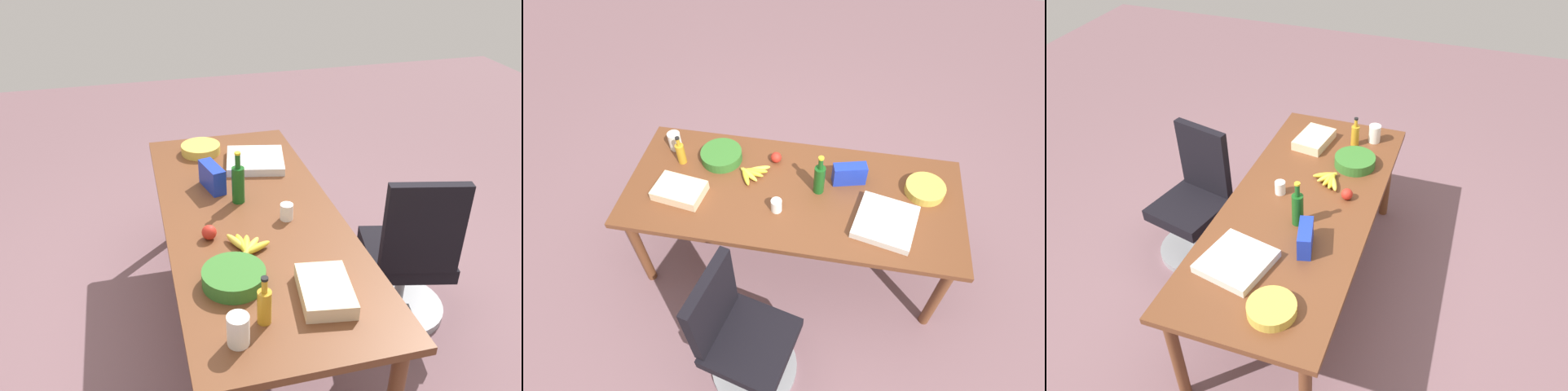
# 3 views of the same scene
# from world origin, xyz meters

# --- Properties ---
(ground_plane) EXTENTS (10.00, 10.00, 0.00)m
(ground_plane) POSITION_xyz_m (0.00, 0.00, 0.00)
(ground_plane) COLOR #77565D
(conference_table) EXTENTS (2.23, 0.95, 0.78)m
(conference_table) POSITION_xyz_m (0.00, 0.00, 0.70)
(conference_table) COLOR brown
(conference_table) RESTS_ON ground
(office_chair) EXTENTS (0.58, 0.57, 1.02)m
(office_chair) POSITION_xyz_m (-0.15, -0.90, 0.39)
(office_chair) COLOR gray
(office_chair) RESTS_ON ground
(mayo_jar) EXTENTS (0.09, 0.09, 0.13)m
(mayo_jar) POSITION_xyz_m (-0.90, 0.27, 0.84)
(mayo_jar) COLOR white
(mayo_jar) RESTS_ON conference_table
(paper_cup) EXTENTS (0.07, 0.07, 0.09)m
(paper_cup) POSITION_xyz_m (-0.08, -0.17, 0.82)
(paper_cup) COLOR white
(paper_cup) RESTS_ON conference_table
(sheet_cake) EXTENTS (0.35, 0.26, 0.07)m
(sheet_cake) POSITION_xyz_m (-0.73, -0.15, 0.81)
(sheet_cake) COLOR beige
(sheet_cake) RESTS_ON conference_table
(salad_bowl) EXTENTS (0.34, 0.34, 0.07)m
(salad_bowl) POSITION_xyz_m (-0.54, 0.21, 0.81)
(salad_bowl) COLOR #346F29
(salad_bowl) RESTS_ON conference_table
(chip_bowl) EXTENTS (0.33, 0.33, 0.06)m
(chip_bowl) POSITION_xyz_m (0.86, 0.15, 0.81)
(chip_bowl) COLOR gold
(chip_bowl) RESTS_ON conference_table
(chip_bag_blue) EXTENTS (0.23, 0.13, 0.15)m
(chip_bag_blue) POSITION_xyz_m (0.36, 0.15, 0.85)
(chip_bag_blue) COLOR #1B35B8
(chip_bag_blue) RESTS_ON conference_table
(apple_red) EXTENTS (0.09, 0.09, 0.08)m
(apple_red) POSITION_xyz_m (-0.16, 0.26, 0.81)
(apple_red) COLOR red
(apple_red) RESTS_ON conference_table
(pizza_box) EXTENTS (0.43, 0.43, 0.05)m
(pizza_box) POSITION_xyz_m (0.61, -0.17, 0.80)
(pizza_box) COLOR silver
(pizza_box) RESTS_ON conference_table
(dressing_bottle) EXTENTS (0.07, 0.07, 0.23)m
(dressing_bottle) POSITION_xyz_m (-0.81, 0.14, 0.86)
(dressing_bottle) COLOR gold
(dressing_bottle) RESTS_ON conference_table
(banana_bunch) EXTENTS (0.22, 0.22, 0.04)m
(banana_bunch) POSITION_xyz_m (-0.30, 0.10, 0.80)
(banana_bunch) COLOR yellow
(banana_bunch) RESTS_ON conference_table
(wine_bottle) EXTENTS (0.09, 0.09, 0.31)m
(wine_bottle) POSITION_xyz_m (0.17, 0.04, 0.89)
(wine_bottle) COLOR #17531A
(wine_bottle) RESTS_ON conference_table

